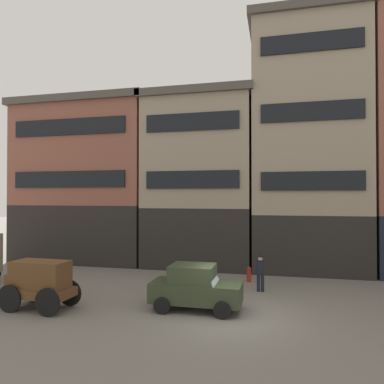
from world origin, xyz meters
TOP-DOWN VIEW (x-y plane):
  - ground_plane at (0.00, 0.00)m, footprint 120.00×120.00m
  - building_far_left at (-11.73, 10.27)m, footprint 10.27×6.19m
  - building_center_left at (-3.19, 10.27)m, footprint 7.51×6.19m
  - building_center_right at (3.87, 10.27)m, footprint 7.30×6.19m
  - cargo_wagon at (-7.67, -1.03)m, footprint 2.97×1.63m
  - sedan_dark at (-1.37, 0.36)m, footprint 3.71×1.88m
  - pedestrian_officer at (1.11, 3.80)m, footprint 0.50×0.50m
  - fire_hydrant_curbside at (0.43, 5.64)m, footprint 0.24×0.24m

SIDE VIEW (x-z plane):
  - ground_plane at x=0.00m, z-range 0.00..0.00m
  - fire_hydrant_curbside at x=0.43m, z-range 0.01..0.84m
  - sedan_dark at x=-1.37m, z-range 0.00..1.83m
  - pedestrian_officer at x=1.11m, z-range 0.08..1.88m
  - cargo_wagon at x=-7.67m, z-range 0.16..2.14m
  - building_center_left at x=-3.19m, z-range 0.04..11.61m
  - building_far_left at x=-11.73m, z-range 0.04..11.67m
  - building_center_right at x=3.87m, z-range 0.05..16.08m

